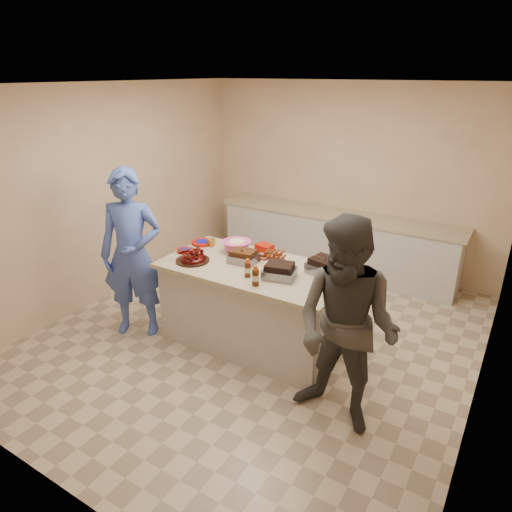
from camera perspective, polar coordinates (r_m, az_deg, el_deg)
The scene contains 20 objects.
room at distance 5.29m, azimuth 0.30°, elevation -9.95°, with size 4.50×5.00×2.70m, color beige, non-canonical shape.
back_counter at distance 6.88m, azimuth 9.91°, elevation 1.74°, with size 3.60×0.64×0.90m, color beige, non-canonical shape.
island at distance 5.19m, azimuth -0.30°, elevation -10.69°, with size 1.95×1.02×0.92m, color beige, non-canonical shape.
rib_platter at distance 4.93m, azimuth -7.91°, elevation -0.64°, with size 0.36×0.36×0.14m, color #450402, non-canonical shape.
pulled_pork_tray at distance 4.85m, azimuth -1.58°, elevation -0.80°, with size 0.29×0.22×0.09m, color #47230F.
brisket_tray at distance 4.50m, azimuth 2.93°, elevation -2.71°, with size 0.31×0.26×0.09m, color black.
roasting_pan at distance 4.66m, azimuth 8.36°, elevation -2.07°, with size 0.27×0.27×0.11m, color gray.
coleslaw_bowl at distance 5.13m, azimuth -2.42°, elevation 0.50°, with size 0.33×0.33×0.22m, color #DC428D, non-canonical shape.
sausage_plate at distance 4.92m, azimuth 2.24°, elevation -0.49°, with size 0.31×0.31×0.05m, color silver.
mac_cheese_dish at distance 4.79m, azimuth 8.63°, elevation -1.39°, with size 0.31×0.23×0.08m, color orange.
bbq_bottle_a at distance 4.52m, azimuth -1.06°, elevation -2.59°, with size 0.06×0.06×0.19m, color #451F0A.
bbq_bottle_b at distance 4.34m, azimuth -0.06°, elevation -3.67°, with size 0.07×0.07×0.20m, color #451F0A.
mustard_bottle at distance 4.92m, azimuth -1.60°, elevation -0.48°, with size 0.04×0.04×0.11m, color gold.
sauce_bowl at distance 4.93m, azimuth 0.89°, elevation -0.38°, with size 0.14×0.04×0.14m, color silver.
plate_stack_large at distance 5.41m, azimuth -6.71°, elevation 1.53°, with size 0.25×0.25×0.03m, color #9B1104.
plate_stack_small at distance 5.19m, azimuth -8.81°, elevation 0.53°, with size 0.19×0.19×0.03m, color #9B1104.
plastic_cup at distance 5.32m, azimuth -5.55°, elevation 1.23°, with size 0.10×0.09×0.10m, color #AD7021.
basket_stack at distance 5.13m, azimuth 1.07°, elevation 0.50°, with size 0.18×0.14×0.09m, color #9B1104.
guest_blue at distance 5.58m, azimuth -14.25°, elevation -8.89°, with size 0.69×1.90×0.45m, color #4561BF.
guest_gray at distance 4.28m, azimuth 10.24°, elevation -19.41°, with size 0.89×1.83×0.69m, color #484540.
Camera 1 is at (2.33, -3.83, 2.82)m, focal length 32.00 mm.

